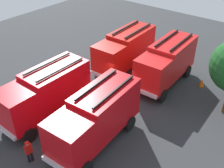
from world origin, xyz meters
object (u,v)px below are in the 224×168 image
(firefighter_1, at_px, (9,101))
(firefighter_4, at_px, (130,42))
(fire_truck_0, at_px, (125,49))
(fire_truck_3, at_px, (96,116))
(firefighter_2, at_px, (29,151))
(fire_truck_2, at_px, (166,62))
(traffic_cone_0, at_px, (202,83))
(firefighter_0, at_px, (46,85))
(fire_truck_1, at_px, (46,92))
(traffic_cone_1, at_px, (99,101))

(firefighter_1, relative_size, firefighter_4, 0.96)
(fire_truck_0, relative_size, firefighter_1, 4.34)
(fire_truck_3, xyz_separation_m, firefighter_2, (3.90, -2.09, -1.25))
(fire_truck_2, height_order, traffic_cone_0, fire_truck_2)
(traffic_cone_0, bearing_deg, firefighter_0, -45.90)
(fire_truck_1, bearing_deg, traffic_cone_1, 147.70)
(firefighter_0, bearing_deg, fire_truck_1, -39.70)
(fire_truck_2, bearing_deg, firefighter_1, -35.77)
(fire_truck_1, relative_size, fire_truck_3, 0.99)
(fire_truck_2, relative_size, traffic_cone_0, 10.50)
(firefighter_4, xyz_separation_m, traffic_cone_0, (1.89, 9.10, -0.64))
(traffic_cone_0, bearing_deg, firefighter_4, -101.72)
(fire_truck_2, relative_size, firefighter_2, 4.46)
(fire_truck_1, bearing_deg, firefighter_2, 35.52)
(fire_truck_0, xyz_separation_m, fire_truck_3, (9.08, 4.29, 0.00))
(firefighter_0, bearing_deg, firefighter_4, 84.93)
(fire_truck_1, distance_m, traffic_cone_0, 13.52)
(fire_truck_3, relative_size, traffic_cone_0, 10.57)
(fire_truck_0, xyz_separation_m, firefighter_0, (7.62, -2.52, -1.20))
(fire_truck_0, height_order, fire_truck_2, same)
(fire_truck_0, bearing_deg, fire_truck_1, -3.91)
(fire_truck_3, bearing_deg, traffic_cone_0, 162.03)
(firefighter_0, relative_size, firefighter_2, 1.04)
(fire_truck_2, relative_size, traffic_cone_1, 10.79)
(traffic_cone_0, bearing_deg, fire_truck_0, -76.04)
(fire_truck_1, relative_size, traffic_cone_0, 10.43)
(fire_truck_0, distance_m, firefighter_1, 11.31)
(traffic_cone_1, bearing_deg, firefighter_2, 3.42)
(fire_truck_0, bearing_deg, firefighter_1, -17.90)
(fire_truck_3, xyz_separation_m, firefighter_4, (-12.76, -6.21, -1.17))
(fire_truck_1, height_order, firefighter_4, fire_truck_1)
(firefighter_2, bearing_deg, firefighter_4, -64.01)
(fire_truck_0, distance_m, firefighter_2, 13.23)
(firefighter_2, distance_m, traffic_cone_1, 7.13)
(firefighter_1, bearing_deg, fire_truck_1, 2.43)
(fire_truck_1, distance_m, firefighter_2, 4.70)
(traffic_cone_0, bearing_deg, fire_truck_2, -61.66)
(firefighter_0, relative_size, traffic_cone_0, 2.45)
(fire_truck_1, bearing_deg, fire_truck_2, 154.27)
(firefighter_0, xyz_separation_m, traffic_cone_1, (-1.73, 4.31, -0.61))
(fire_truck_3, bearing_deg, fire_truck_0, -157.77)
(fire_truck_0, bearing_deg, firefighter_0, -19.78)
(firefighter_0, distance_m, traffic_cone_1, 4.68)
(firefighter_1, height_order, firefighter_4, firefighter_4)
(fire_truck_2, distance_m, firefighter_1, 13.35)
(firefighter_4, bearing_deg, traffic_cone_0, -113.78)
(firefighter_2, height_order, traffic_cone_0, firefighter_2)
(fire_truck_3, height_order, firefighter_4, fire_truck_3)
(fire_truck_1, bearing_deg, firefighter_0, -127.18)
(firefighter_0, height_order, traffic_cone_1, firefighter_0)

